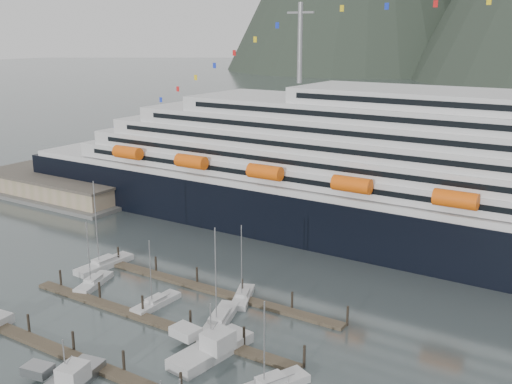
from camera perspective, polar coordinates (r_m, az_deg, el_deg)
ground at (r=84.52m, az=-8.56°, el=-13.79°), size 1600.00×1600.00×0.00m
cruise_ship at (r=115.38m, az=21.69°, el=-0.36°), size 210.00×30.40×50.30m
warehouse at (r=160.33m, az=-18.29°, el=0.41°), size 46.00×20.00×5.80m
dock_near at (r=81.46m, az=-16.04°, el=-15.17°), size 48.18×2.28×3.20m
dock_mid at (r=89.33m, az=-9.71°, el=-11.95°), size 48.18×2.28×3.20m
dock_far at (r=98.29m, az=-4.57°, el=-9.17°), size 48.18×2.28×3.20m
sailboat_a at (r=103.36m, az=-15.19°, el=-8.37°), size 4.85×8.99×11.71m
sailboat_c at (r=94.16m, az=-9.49°, el=-10.41°), size 2.71×8.87×11.21m
sailboat_d at (r=87.64m, az=-3.53°, el=-12.21°), size 6.36×12.00×15.43m
sailboat_e at (r=110.49m, az=-14.25°, el=-6.73°), size 3.60×11.52×16.57m
sailboat_f at (r=94.88m, az=-1.26°, el=-9.98°), size 5.43×8.58×12.88m
trawler_b at (r=76.69m, az=-17.69°, el=-16.83°), size 8.64×11.27×7.01m
trawler_e at (r=79.97m, az=-4.36°, el=-14.62°), size 9.71×12.73×8.06m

